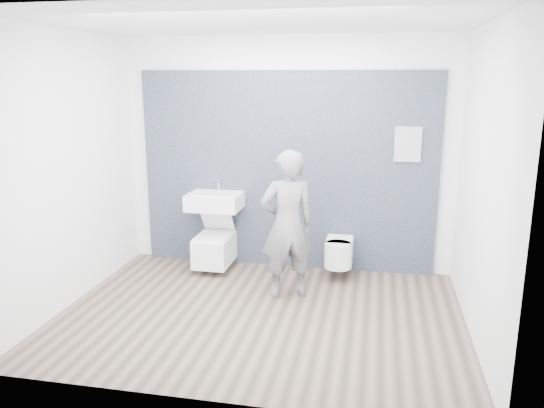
% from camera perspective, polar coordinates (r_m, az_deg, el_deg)
% --- Properties ---
extents(ground, '(4.00, 4.00, 0.00)m').
position_cam_1_polar(ground, '(5.44, -1.27, -11.78)').
color(ground, brown).
rests_on(ground, ground).
extents(room_shell, '(4.00, 4.00, 4.00)m').
position_cam_1_polar(room_shell, '(4.95, -1.37, 6.74)').
color(room_shell, white).
rests_on(room_shell, ground).
extents(tile_wall, '(3.60, 0.06, 2.40)m').
position_cam_1_polar(tile_wall, '(6.77, 1.45, -6.55)').
color(tile_wall, black).
rests_on(tile_wall, ground).
extents(washbasin, '(0.64, 0.48, 0.48)m').
position_cam_1_polar(washbasin, '(6.46, -6.18, 0.34)').
color(washbasin, white).
rests_on(washbasin, ground).
extents(toilet_square, '(0.41, 0.60, 0.73)m').
position_cam_1_polar(toilet_square, '(6.57, -6.20, -4.70)').
color(toilet_square, white).
rests_on(toilet_square, ground).
extents(toilet_rounded, '(0.32, 0.54, 0.30)m').
position_cam_1_polar(toilet_rounded, '(6.30, 7.19, -5.18)').
color(toilet_rounded, white).
rests_on(toilet_rounded, ground).
extents(info_placard, '(0.30, 0.03, 0.40)m').
position_cam_1_polar(info_placard, '(6.65, 13.61, -7.32)').
color(info_placard, white).
rests_on(info_placard, ground).
extents(visitor, '(0.69, 0.59, 1.60)m').
position_cam_1_polar(visitor, '(5.60, 1.68, -2.25)').
color(visitor, slate).
rests_on(visitor, ground).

